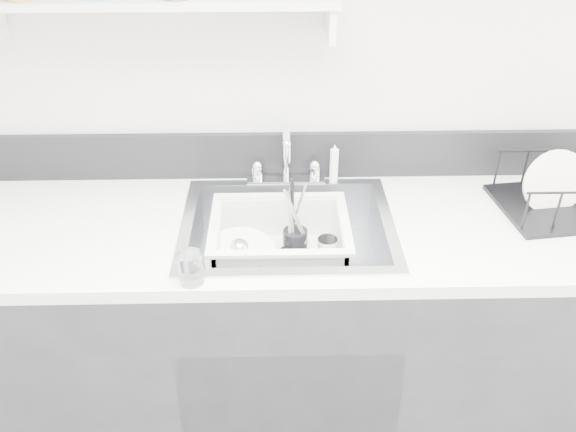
{
  "coord_description": "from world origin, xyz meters",
  "views": [
    {
      "loc": [
        -0.03,
        -0.34,
        1.93
      ],
      "look_at": [
        0.0,
        1.14,
        0.98
      ],
      "focal_mm": 38.0,
      "sensor_mm": 36.0,
      "label": 1
    }
  ],
  "objects_px": {
    "sink": "(288,248)",
    "wash_tub": "(280,243)",
    "counter_run": "(288,336)",
    "dish_rack": "(570,188)"
  },
  "relations": [
    {
      "from": "wash_tub",
      "to": "dish_rack",
      "type": "bearing_deg",
      "value": 3.41
    },
    {
      "from": "sink",
      "to": "wash_tub",
      "type": "bearing_deg",
      "value": 140.15
    },
    {
      "from": "sink",
      "to": "dish_rack",
      "type": "bearing_deg",
      "value": 4.81
    },
    {
      "from": "sink",
      "to": "wash_tub",
      "type": "height_order",
      "value": "sink"
    },
    {
      "from": "counter_run",
      "to": "sink",
      "type": "relative_size",
      "value": 5.0
    },
    {
      "from": "counter_run",
      "to": "wash_tub",
      "type": "bearing_deg",
      "value": 140.15
    },
    {
      "from": "counter_run",
      "to": "sink",
      "type": "distance_m",
      "value": 0.37
    },
    {
      "from": "counter_run",
      "to": "sink",
      "type": "height_order",
      "value": "sink"
    },
    {
      "from": "counter_run",
      "to": "sink",
      "type": "xyz_separation_m",
      "value": [
        0.0,
        0.0,
        0.37
      ]
    },
    {
      "from": "counter_run",
      "to": "dish_rack",
      "type": "bearing_deg",
      "value": 4.81
    }
  ]
}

